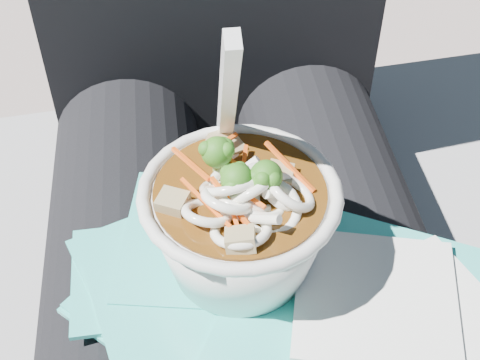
{
  "coord_description": "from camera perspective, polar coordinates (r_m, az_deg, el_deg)",
  "views": [
    {
      "loc": [
        -0.05,
        -0.34,
        1.02
      ],
      "look_at": [
        -0.01,
        -0.03,
        0.72
      ],
      "focal_mm": 50.0,
      "sensor_mm": 36.0,
      "label": 1
    }
  ],
  "objects": [
    {
      "name": "plastic_bag",
      "position": [
        0.49,
        0.23,
        -9.87
      ],
      "size": [
        0.34,
        0.32,
        0.02
      ],
      "color": "#2BB7AB",
      "rests_on": "lap"
    },
    {
      "name": "person_body",
      "position": [
        0.63,
        -0.69,
        -2.06
      ],
      "size": [
        0.34,
        0.94,
        1.01
      ],
      "color": "black",
      "rests_on": "ground"
    },
    {
      "name": "napkins",
      "position": [
        0.48,
        13.69,
        -11.01
      ],
      "size": [
        0.17,
        0.17,
        0.01
      ],
      "color": "white",
      "rests_on": "plastic_bag"
    },
    {
      "name": "stone_ledge",
      "position": [
        0.93,
        -0.94,
        -13.47
      ],
      "size": [
        1.04,
        0.59,
        0.46
      ],
      "primitive_type": "cube",
      "rotation": [
        0.0,
        0.0,
        0.09
      ],
      "color": "gray",
      "rests_on": "ground"
    },
    {
      "name": "udon_bowl",
      "position": [
        0.46,
        0.04,
        -3.2
      ],
      "size": [
        0.16,
        0.16,
        0.19
      ],
      "color": "silver",
      "rests_on": "plastic_bag"
    },
    {
      "name": "lap",
      "position": [
        0.59,
        0.4,
        -10.07
      ],
      "size": [
        0.35,
        0.48,
        0.15
      ],
      "color": "black",
      "rests_on": "stone_ledge"
    }
  ]
}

